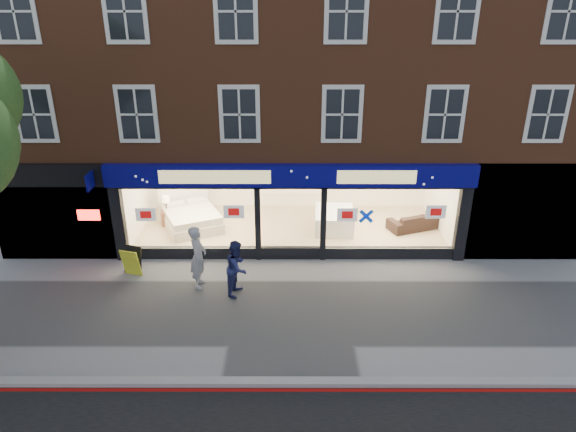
{
  "coord_description": "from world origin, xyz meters",
  "views": [
    {
      "loc": [
        -0.06,
        -11.94,
        8.04
      ],
      "look_at": [
        -0.08,
        2.5,
        1.77
      ],
      "focal_mm": 32.0,
      "sensor_mm": 36.0,
      "label": 1
    }
  ],
  "objects_px": {
    "sofa": "(416,221)",
    "pedestrian_blue": "(237,267)",
    "mattress_stack": "(334,220)",
    "pedestrian_grey": "(198,257)",
    "a_board": "(132,261)",
    "display_bed": "(191,217)"
  },
  "relations": [
    {
      "from": "mattress_stack",
      "to": "a_board",
      "type": "bearing_deg",
      "value": -153.73
    },
    {
      "from": "pedestrian_blue",
      "to": "sofa",
      "type": "bearing_deg",
      "value": -40.52
    },
    {
      "from": "sofa",
      "to": "pedestrian_blue",
      "type": "bearing_deg",
      "value": 14.49
    },
    {
      "from": "sofa",
      "to": "pedestrian_blue",
      "type": "xyz_separation_m",
      "value": [
        -6.14,
        -4.29,
        0.44
      ]
    },
    {
      "from": "display_bed",
      "to": "pedestrian_grey",
      "type": "height_order",
      "value": "pedestrian_grey"
    },
    {
      "from": "pedestrian_blue",
      "to": "mattress_stack",
      "type": "bearing_deg",
      "value": -21.84
    },
    {
      "from": "a_board",
      "to": "pedestrian_blue",
      "type": "relative_size",
      "value": 0.55
    },
    {
      "from": "mattress_stack",
      "to": "a_board",
      "type": "xyz_separation_m",
      "value": [
        -6.5,
        -3.21,
        0.02
      ]
    },
    {
      "from": "a_board",
      "to": "pedestrian_grey",
      "type": "xyz_separation_m",
      "value": [
        2.19,
        -0.66,
        0.51
      ]
    },
    {
      "from": "display_bed",
      "to": "pedestrian_blue",
      "type": "height_order",
      "value": "pedestrian_blue"
    },
    {
      "from": "a_board",
      "to": "pedestrian_blue",
      "type": "bearing_deg",
      "value": -1.17
    },
    {
      "from": "sofa",
      "to": "mattress_stack",
      "type": "bearing_deg",
      "value": -19.92
    },
    {
      "from": "mattress_stack",
      "to": "pedestrian_blue",
      "type": "bearing_deg",
      "value": -126.35
    },
    {
      "from": "display_bed",
      "to": "sofa",
      "type": "xyz_separation_m",
      "value": [
        8.28,
        -0.18,
        -0.06
      ]
    },
    {
      "from": "display_bed",
      "to": "a_board",
      "type": "relative_size",
      "value": 3.11
    },
    {
      "from": "mattress_stack",
      "to": "sofa",
      "type": "relative_size",
      "value": 0.88
    },
    {
      "from": "display_bed",
      "to": "pedestrian_grey",
      "type": "distance_m",
      "value": 4.22
    },
    {
      "from": "mattress_stack",
      "to": "a_board",
      "type": "height_order",
      "value": "a_board"
    },
    {
      "from": "pedestrian_grey",
      "to": "a_board",
      "type": "bearing_deg",
      "value": 75.37
    },
    {
      "from": "mattress_stack",
      "to": "pedestrian_grey",
      "type": "height_order",
      "value": "pedestrian_grey"
    },
    {
      "from": "a_board",
      "to": "pedestrian_grey",
      "type": "bearing_deg",
      "value": -0.45
    },
    {
      "from": "pedestrian_grey",
      "to": "display_bed",
      "type": "bearing_deg",
      "value": 15.36
    }
  ]
}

